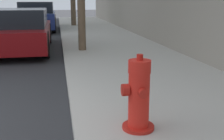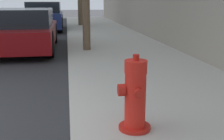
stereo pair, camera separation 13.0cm
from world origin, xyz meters
name	(u,v)px [view 1 (the left image)]	position (x,y,z in m)	size (l,w,h in m)	color
sidewalk_slab	(194,117)	(3.56, 0.00, 0.07)	(2.98, 40.00, 0.13)	#B7B2A8
fire_hydrant	(138,96)	(2.75, -0.31, 0.50)	(0.35, 0.34, 0.81)	red
parked_car_near	(19,30)	(0.83, 5.64, 0.61)	(1.77, 4.15, 1.22)	maroon
parked_car_mid	(38,17)	(1.01, 11.29, 0.67)	(1.70, 3.82, 1.38)	navy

